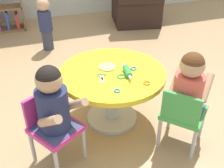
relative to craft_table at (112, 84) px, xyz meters
The scene contains 15 objects.
ground_plane 0.36m from the craft_table, ahead, with size 10.00×10.00×0.00m, color tan.
craft_table is the anchor object (origin of this frame).
child_chair_left 0.61m from the craft_table, 152.14° to the right, with size 0.41×0.41×0.54m.
seated_child_left 0.63m from the craft_table, 148.40° to the right, with size 0.41×0.43×0.51m.
child_chair_right 0.61m from the craft_table, 51.42° to the right, with size 0.42×0.42×0.54m.
seated_child_right 0.63m from the craft_table, 47.67° to the right, with size 0.44×0.43×0.51m.
armchair_dark 2.45m from the craft_table, 61.10° to the left, with size 0.83×0.85×0.85m.
toddler_standing 1.68m from the craft_table, 100.83° to the left, with size 0.17×0.17×0.67m.
rolling_pin 0.19m from the craft_table, 39.98° to the right, with size 0.07×0.23×0.05m.
craft_scissors 0.17m from the craft_table, 151.60° to the right, with size 0.08×0.14×0.01m.
playdough_blob_0 0.14m from the craft_table, 101.96° to the left, with size 0.14×0.14×0.01m, color #F2CC72.
cookie_cutter_0 0.17m from the craft_table, 71.03° to the right, with size 0.07×0.07×0.01m, color #4CB259.
cookie_cutter_1 0.22m from the craft_table, ahead, with size 0.05×0.05×0.01m, color #3F99D8.
cookie_cutter_2 0.31m from the craft_table, 102.49° to the right, with size 0.05×0.05×0.01m, color #3F99D8.
cookie_cutter_3 0.34m from the craft_table, 54.86° to the right, with size 0.06×0.06×0.01m, color orange.
Camera 1 is at (-0.63, -1.76, 1.56)m, focal length 43.28 mm.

